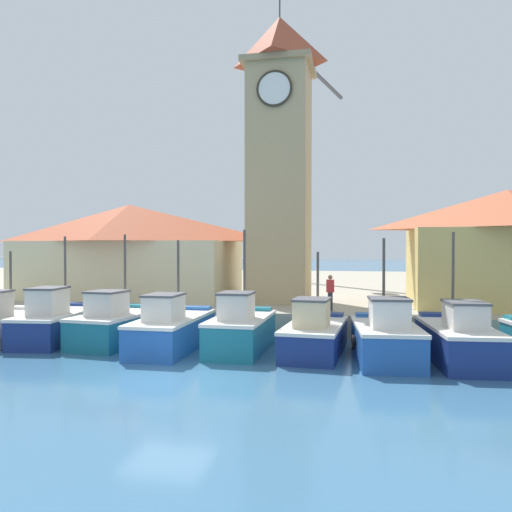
% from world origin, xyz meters
% --- Properties ---
extents(ground_plane, '(300.00, 300.00, 0.00)m').
position_xyz_m(ground_plane, '(0.00, 0.00, 0.00)').
color(ground_plane, '#386689').
extents(quay_wharf, '(120.00, 40.00, 1.06)m').
position_xyz_m(quay_wharf, '(0.00, 27.22, 0.53)').
color(quay_wharf, '#A89E89').
rests_on(quay_wharf, ground).
extents(fishing_boat_left_outer, '(2.36, 4.58, 3.75)m').
position_xyz_m(fishing_boat_left_outer, '(-8.92, 3.93, 0.74)').
color(fishing_boat_left_outer, silver).
rests_on(fishing_boat_left_outer, ground).
extents(fishing_boat_left_inner, '(2.50, 5.19, 4.38)m').
position_xyz_m(fishing_boat_left_inner, '(-6.77, 4.57, 0.79)').
color(fishing_boat_left_inner, navy).
rests_on(fishing_boat_left_inner, ground).
extents(fishing_boat_mid_left, '(2.48, 4.64, 4.44)m').
position_xyz_m(fishing_boat_mid_left, '(-4.08, 4.59, 0.78)').
color(fishing_boat_mid_left, '#196B7F').
rests_on(fishing_boat_mid_left, ground).
extents(fishing_boat_center, '(2.12, 5.25, 4.19)m').
position_xyz_m(fishing_boat_center, '(-1.48, 3.98, 0.78)').
color(fishing_boat_center, '#2356A8').
rests_on(fishing_boat_center, ground).
extents(fishing_boat_mid_right, '(2.02, 4.41, 4.59)m').
position_xyz_m(fishing_boat_mid_right, '(1.17, 4.20, 0.81)').
color(fishing_boat_mid_right, '#196B7F').
rests_on(fishing_boat_mid_right, ground).
extents(fishing_boat_right_inner, '(2.25, 4.89, 3.74)m').
position_xyz_m(fishing_boat_right_inner, '(3.94, 4.37, 0.72)').
color(fishing_boat_right_inner, navy).
rests_on(fishing_boat_right_inner, ground).
extents(fishing_boat_right_outer, '(2.48, 4.54, 4.23)m').
position_xyz_m(fishing_boat_right_outer, '(6.43, 3.70, 0.79)').
color(fishing_boat_right_outer, '#2356A8').
rests_on(fishing_boat_right_outer, ground).
extents(fishing_boat_far_right, '(2.40, 5.07, 4.45)m').
position_xyz_m(fishing_boat_far_right, '(8.83, 4.05, 0.77)').
color(fishing_boat_far_right, navy).
rests_on(fishing_boat_far_right, ground).
extents(clock_tower, '(3.55, 3.55, 16.48)m').
position_xyz_m(clock_tower, '(1.38, 11.92, 8.89)').
color(clock_tower, tan).
rests_on(clock_tower, quay_wharf).
extents(warehouse_left, '(12.09, 6.10, 5.26)m').
position_xyz_m(warehouse_left, '(-7.23, 12.05, 3.75)').
color(warehouse_left, beige).
rests_on(warehouse_left, quay_wharf).
extents(warehouse_right, '(9.25, 6.53, 5.63)m').
position_xyz_m(warehouse_right, '(12.45, 12.07, 3.94)').
color(warehouse_right, tan).
rests_on(warehouse_right, quay_wharf).
extents(port_crane_far, '(6.15, 9.20, 20.81)m').
position_xyz_m(port_crane_far, '(-1.04, 28.91, 9.41)').
color(port_crane_far, '#353539').
rests_on(port_crane_far, quay_wharf).
extents(dock_worker_near_tower, '(0.34, 0.22, 1.62)m').
position_xyz_m(dock_worker_near_tower, '(4.24, 8.49, 1.90)').
color(dock_worker_near_tower, '#33333D').
rests_on(dock_worker_near_tower, quay_wharf).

